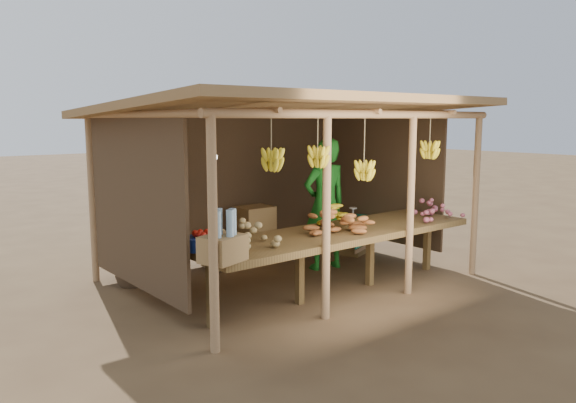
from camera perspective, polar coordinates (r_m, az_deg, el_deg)
ground at (r=7.76m, az=0.00°, el=-7.70°), size 60.00×60.00×0.00m
stall_structure at (r=7.39m, az=0.13°, el=6.57°), size 4.70×3.50×2.43m
counter at (r=6.89m, az=5.01°, el=-3.45°), size 3.90×1.05×0.80m
potato_heap at (r=5.80m, az=-4.48°, el=-3.26°), size 1.03×0.84×0.36m
sweet_potato_heap at (r=6.73m, az=4.89°, el=-1.66°), size 1.09×0.91×0.36m
onion_heap at (r=7.89m, az=14.66°, el=-0.43°), size 0.90×0.72×0.36m
banana_pile at (r=7.34m, az=4.63°, el=-0.87°), size 0.57×0.38×0.34m
tomato_basin at (r=5.91m, az=-8.57°, el=-4.08°), size 0.38×0.38×0.20m
bottle_box at (r=5.37m, az=-6.66°, el=-4.07°), size 0.48×0.43×0.51m
vendor at (r=8.04m, az=3.78°, el=-0.28°), size 0.75×0.56×1.88m
tarp_crate at (r=9.15m, az=6.38°, el=-3.24°), size 0.80×0.75×0.76m
carton_stack at (r=8.40m, az=-4.43°, el=-3.89°), size 1.11×0.44×0.83m
burlap_sacks at (r=7.66m, az=-14.42°, el=-6.33°), size 0.77×0.41×0.55m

